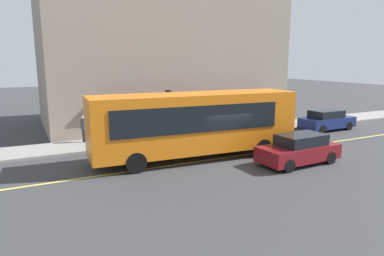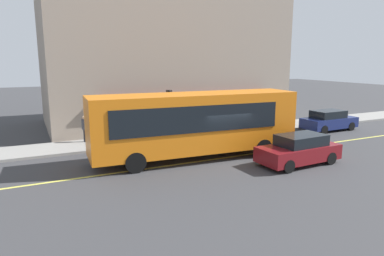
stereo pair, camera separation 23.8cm
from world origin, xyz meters
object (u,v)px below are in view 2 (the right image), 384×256
(traffic_light, at_px, (169,103))
(car_navy, at_px, (329,121))
(pedestrian_mid_block, at_px, (289,114))
(car_maroon, at_px, (299,150))
(pedestrian_by_curb, at_px, (84,126))
(bus, at_px, (196,122))

(traffic_light, bearing_deg, car_navy, -7.75)
(car_navy, bearing_deg, pedestrian_mid_block, 134.12)
(car_navy, distance_m, pedestrian_mid_block, 2.93)
(traffic_light, bearing_deg, car_maroon, -60.75)
(car_navy, bearing_deg, pedestrian_by_curb, 168.55)
(car_navy, height_order, pedestrian_by_curb, pedestrian_by_curb)
(car_maroon, bearing_deg, pedestrian_mid_block, 51.84)
(car_navy, xyz_separation_m, pedestrian_by_curb, (-17.17, 3.48, 0.40))
(bus, distance_m, pedestrian_by_curb, 7.70)
(bus, bearing_deg, car_maroon, -36.79)
(bus, relative_size, pedestrian_mid_block, 6.91)
(bus, bearing_deg, traffic_light, 87.69)
(traffic_light, relative_size, car_navy, 0.74)
(traffic_light, height_order, pedestrian_by_curb, traffic_light)
(car_maroon, bearing_deg, pedestrian_by_curb, 134.94)
(bus, height_order, car_navy, bus)
(bus, relative_size, traffic_light, 3.52)
(pedestrian_mid_block, bearing_deg, traffic_light, -177.55)
(pedestrian_mid_block, xyz_separation_m, pedestrian_by_curb, (-15.14, 1.39, 0.02))
(bus, distance_m, car_maroon, 5.44)
(bus, xyz_separation_m, car_maroon, (4.24, -3.17, -1.24))
(car_maroon, bearing_deg, traffic_light, 119.25)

